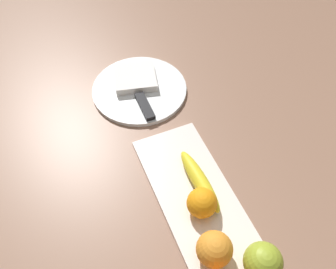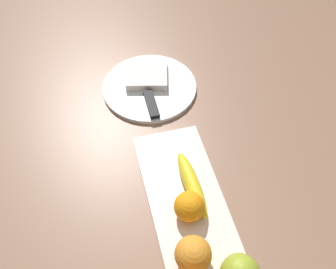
{
  "view_description": "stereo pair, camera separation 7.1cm",
  "coord_description": "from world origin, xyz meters",
  "px_view_note": "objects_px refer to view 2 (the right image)",
  "views": [
    {
      "loc": [
        -0.31,
        0.22,
        0.69
      ],
      "look_at": [
        0.15,
        0.03,
        0.04
      ],
      "focal_mm": 38.48,
      "sensor_mm": 36.0,
      "label": 1
    },
    {
      "loc": [
        -0.33,
        0.15,
        0.69
      ],
      "look_at": [
        0.15,
        0.03,
        0.04
      ],
      "focal_mm": 38.48,
      "sensor_mm": 36.0,
      "label": 2
    }
  ],
  "objects_px": {
    "banana": "(192,184)",
    "folded_napkin": "(147,75)",
    "fruit_tray": "(192,219)",
    "orange_near_apple": "(193,254)",
    "dinner_plate": "(150,87)",
    "knife": "(150,100)",
    "orange_near_banana": "(189,207)"
  },
  "relations": [
    {
      "from": "fruit_tray",
      "to": "knife",
      "type": "height_order",
      "value": "knife"
    },
    {
      "from": "dinner_plate",
      "to": "orange_near_banana",
      "type": "bearing_deg",
      "value": 179.3
    },
    {
      "from": "banana",
      "to": "dinner_plate",
      "type": "height_order",
      "value": "banana"
    },
    {
      "from": "orange_near_apple",
      "to": "knife",
      "type": "distance_m",
      "value": 0.42
    },
    {
      "from": "dinner_plate",
      "to": "knife",
      "type": "height_order",
      "value": "knife"
    },
    {
      "from": "fruit_tray",
      "to": "orange_near_banana",
      "type": "height_order",
      "value": "orange_near_banana"
    },
    {
      "from": "knife",
      "to": "dinner_plate",
      "type": "bearing_deg",
      "value": -10.68
    },
    {
      "from": "banana",
      "to": "knife",
      "type": "distance_m",
      "value": 0.27
    },
    {
      "from": "fruit_tray",
      "to": "orange_near_apple",
      "type": "height_order",
      "value": "orange_near_apple"
    },
    {
      "from": "knife",
      "to": "folded_napkin",
      "type": "bearing_deg",
      "value": -6.73
    },
    {
      "from": "orange_near_apple",
      "to": "knife",
      "type": "height_order",
      "value": "orange_near_apple"
    },
    {
      "from": "orange_near_banana",
      "to": "knife",
      "type": "relative_size",
      "value": 0.34
    },
    {
      "from": "orange_near_apple",
      "to": "dinner_plate",
      "type": "xyz_separation_m",
      "value": [
        0.47,
        -0.03,
        -0.04
      ]
    },
    {
      "from": "folded_napkin",
      "to": "knife",
      "type": "bearing_deg",
      "value": 172.68
    },
    {
      "from": "orange_near_apple",
      "to": "folded_napkin",
      "type": "bearing_deg",
      "value": -2.88
    },
    {
      "from": "folded_napkin",
      "to": "knife",
      "type": "xyz_separation_m",
      "value": [
        -0.09,
        0.01,
        -0.01
      ]
    },
    {
      "from": "orange_near_apple",
      "to": "folded_napkin",
      "type": "height_order",
      "value": "orange_near_apple"
    },
    {
      "from": "fruit_tray",
      "to": "banana",
      "type": "distance_m",
      "value": 0.07
    },
    {
      "from": "banana",
      "to": "orange_near_banana",
      "type": "bearing_deg",
      "value": 155.28
    },
    {
      "from": "banana",
      "to": "folded_napkin",
      "type": "xyz_separation_m",
      "value": [
        0.35,
        0.02,
        -0.01
      ]
    },
    {
      "from": "fruit_tray",
      "to": "knife",
      "type": "relative_size",
      "value": 2.52
    },
    {
      "from": "fruit_tray",
      "to": "banana",
      "type": "relative_size",
      "value": 2.8
    },
    {
      "from": "folded_napkin",
      "to": "knife",
      "type": "height_order",
      "value": "folded_napkin"
    },
    {
      "from": "orange_near_apple",
      "to": "orange_near_banana",
      "type": "distance_m",
      "value": 0.1
    },
    {
      "from": "orange_near_apple",
      "to": "folded_napkin",
      "type": "relative_size",
      "value": 0.63
    },
    {
      "from": "orange_near_apple",
      "to": "dinner_plate",
      "type": "relative_size",
      "value": 0.27
    },
    {
      "from": "orange_near_banana",
      "to": "dinner_plate",
      "type": "bearing_deg",
      "value": -0.7
    },
    {
      "from": "fruit_tray",
      "to": "dinner_plate",
      "type": "distance_m",
      "value": 0.39
    },
    {
      "from": "banana",
      "to": "dinner_plate",
      "type": "relative_size",
      "value": 0.65
    },
    {
      "from": "orange_near_apple",
      "to": "orange_near_banana",
      "type": "bearing_deg",
      "value": -12.54
    },
    {
      "from": "banana",
      "to": "orange_near_apple",
      "type": "bearing_deg",
      "value": 161.28
    },
    {
      "from": "banana",
      "to": "fruit_tray",
      "type": "bearing_deg",
      "value": 162.39
    }
  ]
}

